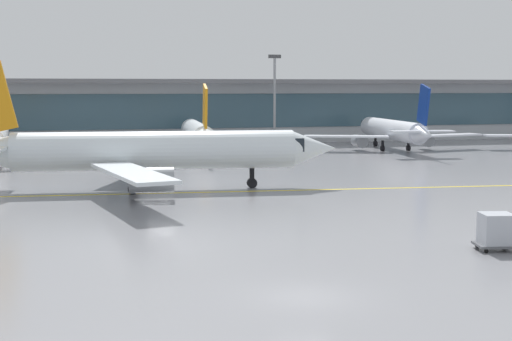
% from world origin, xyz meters
% --- Properties ---
extents(ground_plane, '(400.00, 400.00, 0.00)m').
position_xyz_m(ground_plane, '(0.00, 0.00, 0.00)').
color(ground_plane, gray).
extents(taxiway_centreline_stripe, '(109.49, 11.30, 0.01)m').
position_xyz_m(taxiway_centreline_stripe, '(-2.05, 30.89, 0.00)').
color(taxiway_centreline_stripe, yellow).
rests_on(taxiway_centreline_stripe, ground_plane).
extents(terminal_concourse, '(190.45, 11.00, 9.60)m').
position_xyz_m(terminal_concourse, '(0.00, 82.80, 4.92)').
color(terminal_concourse, '#B2B7BC').
rests_on(terminal_concourse, ground_plane).
extents(gate_airplane_3, '(24.81, 26.79, 8.87)m').
position_xyz_m(gate_airplane_3, '(6.90, 63.86, 2.66)').
color(gate_airplane_3, white).
rests_on(gate_airplane_3, ground_plane).
extents(gate_airplane_4, '(24.81, 26.79, 8.87)m').
position_xyz_m(gate_airplane_4, '(33.49, 63.45, 2.66)').
color(gate_airplane_4, silver).
rests_on(gate_airplane_4, ground_plane).
extents(taxiing_regional_jet, '(31.99, 29.60, 10.59)m').
position_xyz_m(taxiing_regional_jet, '(-2.46, 32.93, 3.18)').
color(taxiing_regional_jet, white).
rests_on(taxiing_regional_jet, ground_plane).
extents(cargo_dolly_lead, '(2.38, 1.99, 1.94)m').
position_xyz_m(cargo_dolly_lead, '(12.43, 5.75, 1.05)').
color(cargo_dolly_lead, '#595B60').
rests_on(cargo_dolly_lead, ground_plane).
extents(apron_light_mast_2, '(1.80, 0.36, 13.01)m').
position_xyz_m(apron_light_mast_2, '(19.77, 73.30, 7.18)').
color(apron_light_mast_2, gray).
rests_on(apron_light_mast_2, ground_plane).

